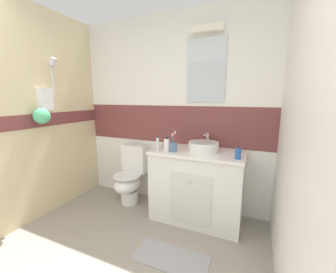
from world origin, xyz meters
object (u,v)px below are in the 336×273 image
(sink_basin, at_px, (203,146))
(toothbrush_cup, at_px, (174,146))
(toilet, at_px, (131,176))
(mouthwash_bottle, at_px, (167,144))
(soap_dispenser, at_px, (238,154))
(toothpaste_tube_upright, at_px, (158,143))

(sink_basin, bearing_deg, toothbrush_cup, -152.74)
(toilet, xyz_separation_m, mouthwash_bottle, (0.64, -0.19, 0.56))
(soap_dispenser, bearing_deg, toilet, 172.62)
(sink_basin, distance_m, toothbrush_cup, 0.34)
(sink_basin, bearing_deg, toothpaste_tube_upright, -161.61)
(toothbrush_cup, xyz_separation_m, soap_dispenser, (0.70, -0.01, -0.00))
(mouthwash_bottle, bearing_deg, toilet, 163.34)
(sink_basin, bearing_deg, toilet, 179.22)
(toothpaste_tube_upright, bearing_deg, mouthwash_bottle, -4.75)
(toothbrush_cup, height_order, soap_dispenser, toothbrush_cup)
(soap_dispenser, bearing_deg, sink_basin, 156.65)
(toilet, xyz_separation_m, soap_dispenser, (1.42, -0.18, 0.53))
(sink_basin, height_order, toothbrush_cup, toothbrush_cup)
(toilet, bearing_deg, sink_basin, -0.78)
(sink_basin, distance_m, toothpaste_tube_upright, 0.53)
(toilet, distance_m, soap_dispenser, 1.52)
(toilet, relative_size, soap_dispenser, 5.42)
(mouthwash_bottle, relative_size, toothpaste_tube_upright, 0.99)
(sink_basin, distance_m, soap_dispenser, 0.43)
(sink_basin, height_order, toilet, sink_basin)
(toilet, relative_size, mouthwash_bottle, 4.85)
(soap_dispenser, xyz_separation_m, toothpaste_tube_upright, (-0.90, 0.00, 0.02))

